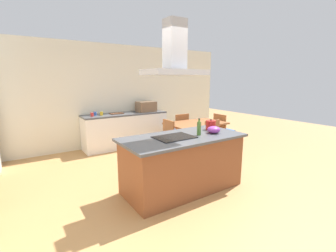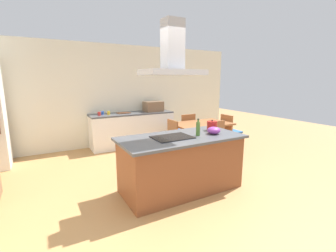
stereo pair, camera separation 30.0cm
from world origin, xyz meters
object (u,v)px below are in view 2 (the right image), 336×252
at_px(cooktop, 172,137).
at_px(range_hood, 173,57).
at_px(coffee_mug_yellow, 109,113).
at_px(coffee_mug_red, 99,114).
at_px(chair_at_left_end, 169,137).
at_px(dining_table, 201,126).
at_px(coffee_mug_blue, 102,113).
at_px(countertop_microwave, 153,106).
at_px(cutting_board, 124,113).
at_px(olive_oil_bottle, 198,129).
at_px(chair_facing_island, 220,139).
at_px(chair_at_right_end, 229,129).
at_px(tea_kettle, 212,126).
at_px(mixing_bowl, 214,130).

distance_m(cooktop, range_hood, 1.20).
height_order(coffee_mug_yellow, range_hood, range_hood).
relative_size(coffee_mug_red, chair_at_left_end, 0.10).
bearing_deg(dining_table, coffee_mug_red, 145.99).
xyz_separation_m(coffee_mug_blue, dining_table, (2.00, -1.54, -0.28)).
bearing_deg(countertop_microwave, cutting_board, 176.66).
height_order(cooktop, chair_at_left_end, cooktop).
distance_m(olive_oil_bottle, chair_facing_island, 1.55).
distance_m(coffee_mug_blue, chair_at_right_end, 3.33).
height_order(cooktop, coffee_mug_yellow, coffee_mug_yellow).
bearing_deg(countertop_microwave, range_hood, -110.03).
relative_size(countertop_microwave, coffee_mug_yellow, 5.56).
height_order(coffee_mug_yellow, dining_table, coffee_mug_yellow).
relative_size(countertop_microwave, chair_at_left_end, 0.56).
distance_m(countertop_microwave, coffee_mug_yellow, 1.28).
bearing_deg(chair_facing_island, tea_kettle, -140.42).
height_order(coffee_mug_blue, cutting_board, coffee_mug_blue).
bearing_deg(chair_at_right_end, olive_oil_bottle, -144.94).
bearing_deg(cooktop, coffee_mug_red, 99.42).
height_order(mixing_bowl, range_hood, range_hood).
relative_size(chair_at_left_end, range_hood, 0.99).
relative_size(coffee_mug_blue, chair_at_right_end, 0.10).
bearing_deg(tea_kettle, range_hood, -172.12).
bearing_deg(tea_kettle, dining_table, 59.77).
relative_size(olive_oil_bottle, chair_facing_island, 0.31).
height_order(tea_kettle, countertop_microwave, countertop_microwave).
height_order(cutting_board, chair_at_right_end, cutting_board).
bearing_deg(coffee_mug_yellow, chair_at_left_end, -57.27).
distance_m(cutting_board, chair_at_right_end, 2.84).
bearing_deg(mixing_bowl, coffee_mug_yellow, 107.59).
xyz_separation_m(mixing_bowl, chair_at_right_end, (1.83, 1.52, -0.45)).
height_order(olive_oil_bottle, cutting_board, olive_oil_bottle).
distance_m(olive_oil_bottle, coffee_mug_red, 3.05).
relative_size(coffee_mug_red, cutting_board, 0.26).
bearing_deg(coffee_mug_blue, range_hood, -83.02).
height_order(mixing_bowl, coffee_mug_blue, mixing_bowl).
distance_m(countertop_microwave, chair_facing_island, 2.28).
bearing_deg(coffee_mug_red, coffee_mug_yellow, 10.69).
height_order(coffee_mug_yellow, chair_at_right_end, coffee_mug_yellow).
height_order(olive_oil_bottle, chair_at_right_end, olive_oil_bottle).
height_order(countertop_microwave, chair_at_right_end, countertop_microwave).
bearing_deg(tea_kettle, coffee_mug_red, 116.67).
relative_size(tea_kettle, olive_oil_bottle, 0.85).
bearing_deg(cooktop, chair_facing_island, 24.36).
bearing_deg(chair_facing_island, range_hood, -155.64).
bearing_deg(coffee_mug_red, dining_table, -34.01).
distance_m(olive_oil_bottle, chair_at_right_end, 2.64).
distance_m(olive_oil_bottle, countertop_microwave, 3.03).
distance_m(mixing_bowl, chair_facing_island, 1.33).
height_order(mixing_bowl, countertop_microwave, countertop_microwave).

